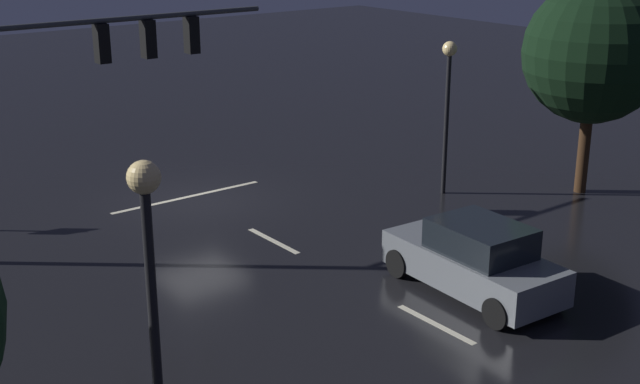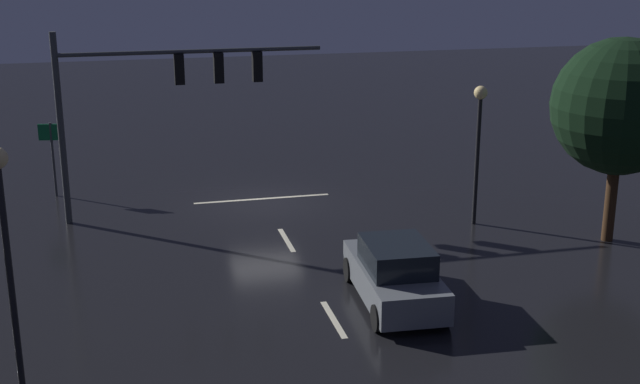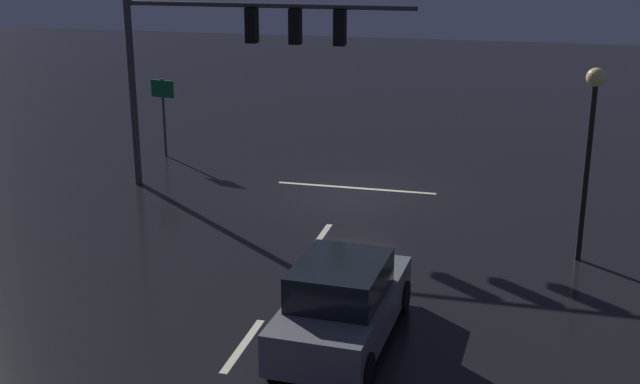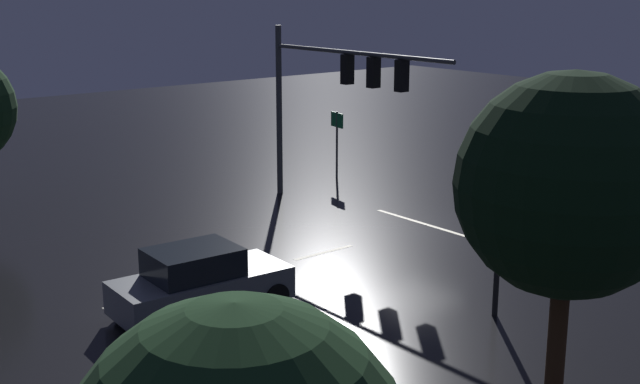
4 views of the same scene
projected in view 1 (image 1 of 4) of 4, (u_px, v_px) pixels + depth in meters
ground_plane at (197, 202)px, 25.33m from camera, size 80.00×80.00×0.00m
traffic_signal_assembly at (79, 67)px, 21.41m from camera, size 8.78×0.47×6.36m
lane_dash_far at (273, 241)px, 22.32m from camera, size 0.16×2.20×0.01m
lane_dash_mid at (436, 324)px, 17.81m from camera, size 0.16×2.20×0.01m
stop_bar at (188, 197)px, 25.77m from camera, size 5.00×0.16×0.01m
car_approaching at (474, 260)px, 19.07m from camera, size 2.10×4.44×1.70m
street_lamp_left_kerb at (448, 87)px, 25.09m from camera, size 0.44×0.44×4.66m
street_lamp_right_kerb at (151, 279)px, 11.08m from camera, size 0.44×0.44×5.29m
tree_left_far at (594, 53)px, 24.93m from camera, size 4.19×4.19×6.39m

